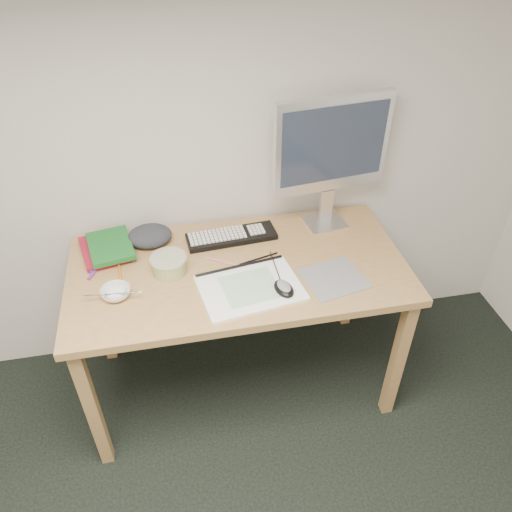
{
  "coord_description": "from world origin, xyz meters",
  "views": [
    {
      "loc": [
        0.01,
        -0.16,
        2.07
      ],
      "look_at": [
        0.31,
        1.38,
        0.83
      ],
      "focal_mm": 35.0,
      "sensor_mm": 36.0,
      "label": 1
    }
  ],
  "objects_px": {
    "monitor": "(332,148)",
    "desk": "(239,281)",
    "rice_bowl": "(116,293)",
    "sketchpad": "(250,288)",
    "keyboard": "(231,237)"
  },
  "relations": [
    {
      "from": "desk",
      "to": "sketchpad",
      "type": "height_order",
      "value": "sketchpad"
    },
    {
      "from": "keyboard",
      "to": "desk",
      "type": "bearing_deg",
      "value": -95.21
    },
    {
      "from": "monitor",
      "to": "sketchpad",
      "type": "bearing_deg",
      "value": -145.01
    },
    {
      "from": "sketchpad",
      "to": "rice_bowl",
      "type": "xyz_separation_m",
      "value": [
        -0.52,
        0.06,
        0.01
      ]
    },
    {
      "from": "desk",
      "to": "sketchpad",
      "type": "relative_size",
      "value": 3.59
    },
    {
      "from": "sketchpad",
      "to": "rice_bowl",
      "type": "relative_size",
      "value": 3.37
    },
    {
      "from": "desk",
      "to": "monitor",
      "type": "height_order",
      "value": "monitor"
    },
    {
      "from": "desk",
      "to": "rice_bowl",
      "type": "relative_size",
      "value": 12.1
    },
    {
      "from": "keyboard",
      "to": "monitor",
      "type": "height_order",
      "value": "monitor"
    },
    {
      "from": "monitor",
      "to": "keyboard",
      "type": "bearing_deg",
      "value": 178.0
    },
    {
      "from": "monitor",
      "to": "rice_bowl",
      "type": "height_order",
      "value": "monitor"
    },
    {
      "from": "monitor",
      "to": "desk",
      "type": "bearing_deg",
      "value": -159.16
    },
    {
      "from": "keyboard",
      "to": "monitor",
      "type": "relative_size",
      "value": 0.66
    },
    {
      "from": "monitor",
      "to": "rice_bowl",
      "type": "xyz_separation_m",
      "value": [
        -0.94,
        -0.33,
        -0.36
      ]
    },
    {
      "from": "desk",
      "to": "rice_bowl",
      "type": "bearing_deg",
      "value": -169.82
    }
  ]
}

